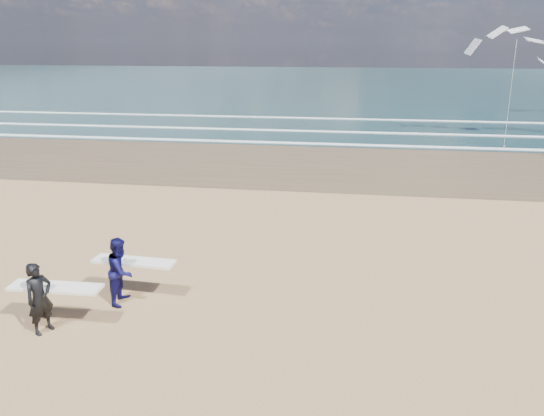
# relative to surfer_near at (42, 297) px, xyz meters

# --- Properties ---
(ocean) EXTENTS (220.00, 100.00, 0.02)m
(ocean) POSITION_rel_surfer_near_xyz_m (21.57, 71.90, -0.88)
(ocean) COLOR #193638
(ocean) RESTS_ON ground
(surfer_near) EXTENTS (2.21, 1.01, 1.75)m
(surfer_near) POSITION_rel_surfer_near_xyz_m (0.00, 0.00, 0.00)
(surfer_near) COLOR black
(surfer_near) RESTS_ON ground
(surfer_far) EXTENTS (2.22, 1.11, 1.79)m
(surfer_far) POSITION_rel_surfer_near_xyz_m (1.24, 1.57, 0.01)
(surfer_far) COLOR #0C0B3E
(surfer_far) RESTS_ON ground
(kite_1) EXTENTS (5.91, 4.75, 8.34)m
(kite_1) POSITION_rel_surfer_near_xyz_m (17.79, 26.25, 3.79)
(kite_1) COLOR slate
(kite_1) RESTS_ON ground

